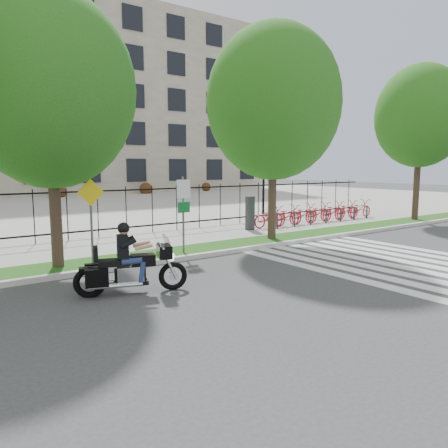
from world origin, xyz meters
TOP-DOWN VIEW (x-y plane):
  - ground at (0.00, 0.00)m, footprint 120.00×120.00m
  - curb at (0.00, 4.10)m, footprint 60.00×0.20m
  - grass_verge at (0.00, 4.95)m, footprint 60.00×1.50m
  - sidewalk at (0.00, 7.45)m, footprint 60.00×3.50m
  - plaza at (0.00, 25.00)m, footprint 80.00×34.00m
  - crosswalk_stripes at (4.83, 0.00)m, footprint 5.70×8.00m
  - iron_fence at (0.00, 9.20)m, footprint 30.00×0.06m
  - lamp_post_right at (10.00, 12.00)m, footprint 1.06×0.70m
  - street_tree_1 at (-3.96, 4.95)m, footprint 4.66×4.66m
  - street_tree_2 at (4.24, 4.95)m, footprint 5.13×5.13m
  - street_tree_3 at (14.53, 4.95)m, footprint 4.61×4.61m
  - bike_share_station at (9.43, 7.20)m, footprint 8.92×0.87m
  - sign_pole_regulatory at (-0.01, 4.58)m, footprint 0.50×0.09m
  - sign_pole_warning at (-3.08, 4.58)m, footprint 0.78×0.09m
  - motorcycle_rider at (-3.18, 1.70)m, footprint 2.57×1.26m

SIDE VIEW (x-z plane):
  - ground at x=0.00m, z-range 0.00..0.00m
  - crosswalk_stripes at x=4.83m, z-range 0.00..0.01m
  - plaza at x=0.00m, z-range 0.00..0.10m
  - curb at x=0.00m, z-range 0.00..0.15m
  - grass_verge at x=0.00m, z-range 0.00..0.15m
  - sidewalk at x=0.00m, z-range 0.00..0.15m
  - bike_share_station at x=9.43m, z-range -0.10..1.40m
  - motorcycle_rider at x=-3.18m, z-range -0.34..1.71m
  - iron_fence at x=0.00m, z-range 0.15..2.15m
  - sign_pole_regulatory at x=-0.01m, z-range 0.49..2.99m
  - sign_pole_warning at x=-3.08m, z-range 0.50..2.99m
  - lamp_post_right at x=10.00m, z-range 1.08..5.33m
  - street_tree_1 at x=-3.96m, z-range 1.25..8.82m
  - street_tree_2 at x=4.24m, z-range 1.29..9.47m
  - street_tree_3 at x=14.53m, z-range 1.51..9.56m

